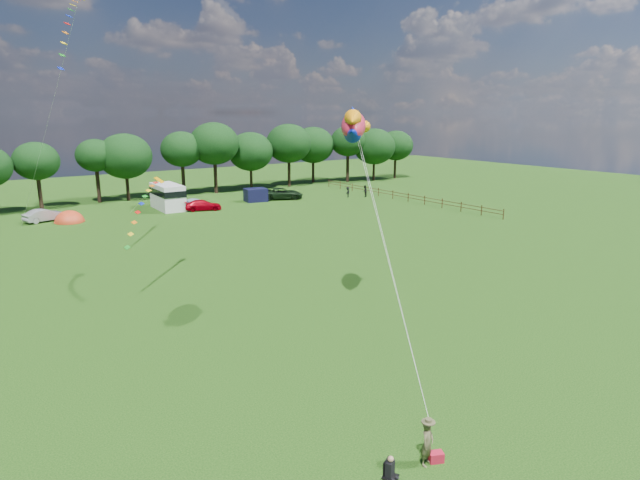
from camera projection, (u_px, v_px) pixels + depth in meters
ground_plane at (410, 346)px, 27.26m from camera, size 180.00×180.00×0.00m
tree_line at (153, 152)px, 72.50m from camera, size 102.98×10.98×10.27m
fence at (400, 195)px, 72.45m from camera, size 0.12×33.12×1.20m
car_b at (44, 215)px, 58.21m from camera, size 4.23×2.64×1.40m
car_c at (203, 205)px, 64.90m from camera, size 4.60×3.09×1.27m
car_d at (282, 194)px, 73.26m from camera, size 6.31×4.64×1.57m
campervan_c at (168, 196)px, 65.54m from camera, size 2.90×6.37×3.08m
tent_orange at (70, 222)px, 58.12m from camera, size 3.17×3.48×2.48m
tent_greyblue at (194, 208)px, 66.40m from camera, size 3.26×3.57×2.42m
awning_navy at (256, 195)px, 71.43m from camera, size 3.13×2.70×1.74m
kite_flyer at (427, 444)px, 17.90m from camera, size 0.66×0.53×1.58m
camp_chair at (389, 468)px, 16.84m from camera, size 0.60×0.62×1.13m
kite_bag at (436, 457)px, 18.19m from camera, size 0.59×0.51×0.35m
fish_kite at (353, 126)px, 28.92m from camera, size 3.46×3.76×2.17m
streamer_kite_a at (71, 18)px, 37.85m from camera, size 3.38×5.66×5.79m
streamer_kite_b at (146, 200)px, 35.69m from camera, size 4.32×4.76×3.82m
walker_a at (365, 191)px, 75.16m from camera, size 0.94×0.88×1.66m
walker_b at (348, 192)px, 74.98m from camera, size 1.04×0.83×1.46m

